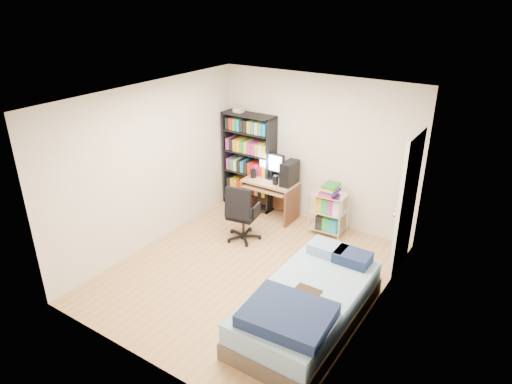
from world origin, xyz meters
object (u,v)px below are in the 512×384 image
Objects in this scene: media_shelf at (249,160)px; bed at (307,305)px; office_chair at (242,223)px; computer_desk at (276,184)px.

bed is (2.42, -2.35, -0.62)m from media_shelf.
media_shelf is 1.41m from office_chair.
media_shelf is 1.57× the size of computer_desk.
media_shelf is at bearing 168.22° from computer_desk.
computer_desk is at bearing -11.78° from media_shelf.
bed is (1.77, -2.21, -0.35)m from computer_desk.
media_shelf is 0.84× the size of bed.
office_chair is (0.62, -1.12, -0.59)m from media_shelf.
computer_desk reaches higher than bed.
computer_desk is 0.53× the size of bed.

